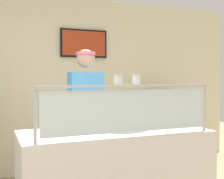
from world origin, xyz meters
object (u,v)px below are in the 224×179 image
Objects in this scene: worker_figure at (86,116)px; pizza_box_stack at (171,103)px; pizza_server at (125,125)px; parmesan_shaker at (118,80)px; pizza_tray at (122,127)px; pepper_flake_shaker at (136,80)px.

worker_figure reaches higher than pizza_box_stack.
parmesan_shaker is at bearing -113.68° from pizza_server.
pizza_box_stack reaches higher than pizza_tray.
pizza_tray is at bearing 146.38° from pizza_server.
worker_figure reaches higher than pizza_server.
pizza_tray is 2.17m from pizza_box_stack.
pepper_flake_shaker reaches higher than pizza_tray.
pepper_flake_shaker is 0.05× the size of worker_figure.
pizza_server is 3.19× the size of pepper_flake_shaker.
pepper_flake_shaker is (0.16, -0.00, 0.00)m from parmesan_shaker.
pizza_server is at bearing 57.05° from parmesan_shaker.
pizza_server is (0.02, -0.02, 0.02)m from pizza_tray.
pizza_tray is 0.04m from pizza_server.
worker_figure reaches higher than pizza_tray.
pepper_flake_shaker reaches higher than pizza_server.
pizza_box_stack reaches higher than pizza_server.
pizza_tray is 0.28× the size of worker_figure.
worker_figure is (-0.17, 0.70, 0.02)m from pizza_server.
pizza_box_stack is at bearing 54.50° from pizza_server.
worker_figure reaches higher than parmesan_shaker.
parmesan_shaker reaches higher than pizza_box_stack.
pizza_server is 0.71m from worker_figure.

